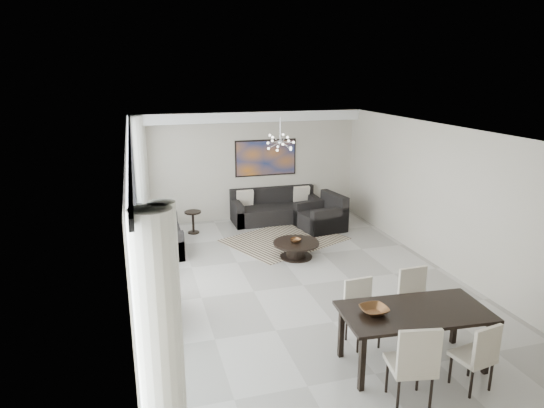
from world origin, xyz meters
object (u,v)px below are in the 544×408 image
object	(u,v)px
coffee_table	(296,249)
dining_table	(414,316)
sofa_main	(276,210)
television	(162,276)
tv_console	(154,307)

from	to	relation	value
coffee_table	dining_table	size ratio (longest dim) A/B	0.49
sofa_main	television	world-z (taller)	television
coffee_table	sofa_main	distance (m)	2.72
television	tv_console	bearing A→B (deg)	80.30
coffee_table	television	distance (m)	3.60
tv_console	dining_table	bearing A→B (deg)	-33.50
sofa_main	dining_table	xyz separation A→B (m)	(-0.09, -6.89, 0.45)
coffee_table	television	xyz separation A→B (m)	(-2.93, -2.01, 0.58)
sofa_main	dining_table	bearing A→B (deg)	-90.74
tv_console	dining_table	world-z (taller)	dining_table
sofa_main	dining_table	world-z (taller)	sofa_main
coffee_table	tv_console	distance (m)	3.67
coffee_table	tv_console	size ratio (longest dim) A/B	0.65
coffee_table	tv_console	bearing A→B (deg)	-147.25
dining_table	coffee_table	bearing A→B (deg)	93.30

